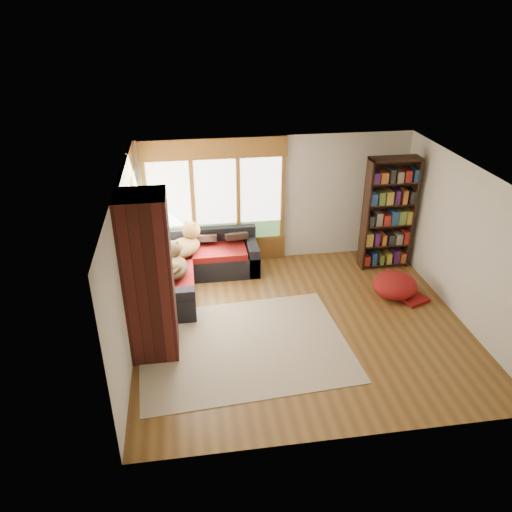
{
  "coord_description": "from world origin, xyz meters",
  "views": [
    {
      "loc": [
        -1.78,
        -6.79,
        4.95
      ],
      "look_at": [
        -0.65,
        0.78,
        0.95
      ],
      "focal_mm": 35.0,
      "sensor_mm": 36.0,
      "label": 1
    }
  ],
  "objects_px": {
    "pouf": "(395,285)",
    "dog_brindle": "(173,262)",
    "bookshelf": "(388,214)",
    "sectional_sofa": "(182,269)",
    "dog_tan": "(184,242)",
    "area_rug": "(244,345)",
    "brick_chimney": "(149,278)"
  },
  "relations": [
    {
      "from": "dog_brindle",
      "to": "bookshelf",
      "type": "bearing_deg",
      "value": -80.92
    },
    {
      "from": "brick_chimney",
      "to": "pouf",
      "type": "height_order",
      "value": "brick_chimney"
    },
    {
      "from": "sectional_sofa",
      "to": "bookshelf",
      "type": "relative_size",
      "value": 0.96
    },
    {
      "from": "dog_tan",
      "to": "pouf",
      "type": "bearing_deg",
      "value": -68.3
    },
    {
      "from": "sectional_sofa",
      "to": "dog_brindle",
      "type": "xyz_separation_m",
      "value": [
        -0.13,
        -0.56,
        0.46
      ]
    },
    {
      "from": "dog_brindle",
      "to": "area_rug",
      "type": "bearing_deg",
      "value": -146.34
    },
    {
      "from": "pouf",
      "to": "dog_tan",
      "type": "height_order",
      "value": "dog_tan"
    },
    {
      "from": "sectional_sofa",
      "to": "brick_chimney",
      "type": "bearing_deg",
      "value": -100.47
    },
    {
      "from": "bookshelf",
      "to": "dog_brindle",
      "type": "xyz_separation_m",
      "value": [
        -4.22,
        -0.66,
        -0.38
      ]
    },
    {
      "from": "pouf",
      "to": "dog_brindle",
      "type": "height_order",
      "value": "dog_brindle"
    },
    {
      "from": "pouf",
      "to": "dog_brindle",
      "type": "xyz_separation_m",
      "value": [
        -4.0,
        0.5,
        0.53
      ]
    },
    {
      "from": "brick_chimney",
      "to": "pouf",
      "type": "relative_size",
      "value": 3.18
    },
    {
      "from": "bookshelf",
      "to": "dog_brindle",
      "type": "bearing_deg",
      "value": -171.11
    },
    {
      "from": "brick_chimney",
      "to": "dog_brindle",
      "type": "relative_size",
      "value": 3.13
    },
    {
      "from": "brick_chimney",
      "to": "dog_tan",
      "type": "distance_m",
      "value": 2.31
    },
    {
      "from": "area_rug",
      "to": "dog_brindle",
      "type": "relative_size",
      "value": 3.93
    },
    {
      "from": "sectional_sofa",
      "to": "bookshelf",
      "type": "height_order",
      "value": "bookshelf"
    },
    {
      "from": "dog_tan",
      "to": "dog_brindle",
      "type": "xyz_separation_m",
      "value": [
        -0.2,
        -0.7,
        -0.03
      ]
    },
    {
      "from": "bookshelf",
      "to": "dog_brindle",
      "type": "distance_m",
      "value": 4.29
    },
    {
      "from": "brick_chimney",
      "to": "bookshelf",
      "type": "height_order",
      "value": "brick_chimney"
    },
    {
      "from": "area_rug",
      "to": "dog_tan",
      "type": "height_order",
      "value": "dog_tan"
    },
    {
      "from": "bookshelf",
      "to": "sectional_sofa",
      "type": "bearing_deg",
      "value": -178.57
    },
    {
      "from": "dog_brindle",
      "to": "dog_tan",
      "type": "bearing_deg",
      "value": -15.85
    },
    {
      "from": "area_rug",
      "to": "bookshelf",
      "type": "xyz_separation_m",
      "value": [
        3.17,
        2.25,
        1.14
      ]
    },
    {
      "from": "pouf",
      "to": "dog_brindle",
      "type": "bearing_deg",
      "value": 172.85
    },
    {
      "from": "sectional_sofa",
      "to": "dog_brindle",
      "type": "distance_m",
      "value": 0.73
    },
    {
      "from": "brick_chimney",
      "to": "dog_brindle",
      "type": "bearing_deg",
      "value": 77.92
    },
    {
      "from": "area_rug",
      "to": "dog_tan",
      "type": "distance_m",
      "value": 2.57
    },
    {
      "from": "bookshelf",
      "to": "dog_tan",
      "type": "xyz_separation_m",
      "value": [
        -4.02,
        0.04,
        -0.35
      ]
    },
    {
      "from": "sectional_sofa",
      "to": "dog_tan",
      "type": "xyz_separation_m",
      "value": [
        0.07,
        0.14,
        0.49
      ]
    },
    {
      "from": "pouf",
      "to": "dog_brindle",
      "type": "relative_size",
      "value": 0.98
    },
    {
      "from": "area_rug",
      "to": "brick_chimney",
      "type": "bearing_deg",
      "value": 175.81
    }
  ]
}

